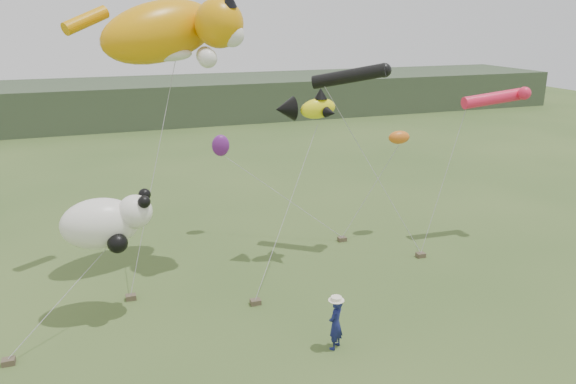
# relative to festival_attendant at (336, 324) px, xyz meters

# --- Properties ---
(ground) EXTENTS (120.00, 120.00, 0.00)m
(ground) POSITION_rel_festival_attendant_xyz_m (0.15, 0.19, -0.88)
(ground) COLOR #385123
(ground) RESTS_ON ground
(headland) EXTENTS (90.00, 13.00, 4.00)m
(headland) POSITION_rel_festival_attendant_xyz_m (-2.96, 44.88, 1.04)
(headland) COLOR #2D3D28
(headland) RESTS_ON ground
(festival_attendant) EXTENTS (0.77, 0.73, 1.77)m
(festival_attendant) POSITION_rel_festival_attendant_xyz_m (0.00, 0.00, 0.00)
(festival_attendant) COLOR navy
(festival_attendant) RESTS_ON ground
(sandbag_anchors) EXTENTS (16.99, 6.01, 0.20)m
(sandbag_anchors) POSITION_rel_festival_attendant_xyz_m (-1.40, 5.09, -0.78)
(sandbag_anchors) COLOR brown
(sandbag_anchors) RESTS_ON ground
(cat_kite) EXTENTS (6.78, 4.18, 3.22)m
(cat_kite) POSITION_rel_festival_attendant_xyz_m (-3.41, 8.42, 8.96)
(cat_kite) COLOR orange
(cat_kite) RESTS_ON ground
(fish_kite) EXTENTS (2.60, 1.75, 1.35)m
(fish_kite) POSITION_rel_festival_attendant_xyz_m (1.66, 7.09, 5.86)
(fish_kite) COLOR yellow
(fish_kite) RESTS_ON ground
(tube_kites) EXTENTS (10.12, 2.86, 2.20)m
(tube_kites) POSITION_rel_festival_attendant_xyz_m (7.33, 7.24, 6.53)
(tube_kites) COLOR black
(tube_kites) RESTS_ON ground
(panda_kite) EXTENTS (3.15, 2.04, 1.96)m
(panda_kite) POSITION_rel_festival_attendant_xyz_m (-6.67, 4.76, 2.66)
(panda_kite) COLOR white
(panda_kite) RESTS_ON ground
(misc_kites) EXTENTS (9.02, 3.48, 1.24)m
(misc_kites) POSITION_rel_festival_attendant_xyz_m (2.64, 10.01, 3.75)
(misc_kites) COLOR orange
(misc_kites) RESTS_ON ground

